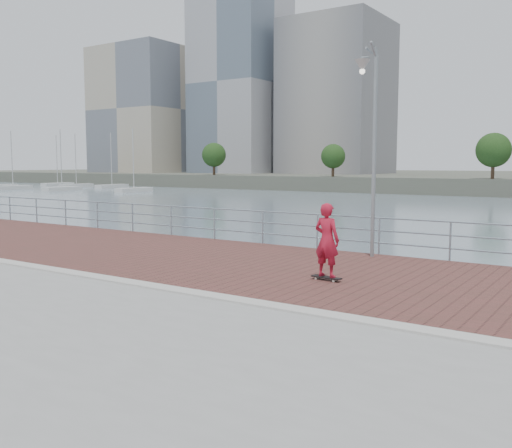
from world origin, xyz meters
The scene contains 9 objects.
water centered at (0.00, 0.00, -2.00)m, with size 400.00×400.00×0.00m, color slate.
brick_lane centered at (0.00, 3.60, 0.01)m, with size 40.00×6.80×0.02m, color brown.
curb centered at (0.00, 0.00, 0.03)m, with size 40.00×0.40×0.06m, color #B7B5AD.
guardrail centered at (0.00, 7.00, 0.69)m, with size 39.06×0.06×1.13m.
street_lamp centered at (1.02, 6.08, 4.07)m, with size 0.42×1.21×5.73m.
skateboard centered at (1.46, 2.73, 0.09)m, with size 0.75×0.26×0.08m.
skateboarder centered at (1.46, 2.73, 0.95)m, with size 0.62×0.41×1.70m, color #B4182E.
shoreline_trees centered at (-8.94, 77.00, 4.25)m, with size 109.45×4.87×6.49m.
marina centered at (-81.57, 59.27, -1.52)m, with size 34.35×20.84×10.46m.
Camera 1 is at (7.29, -8.86, 2.70)m, focal length 40.00 mm.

